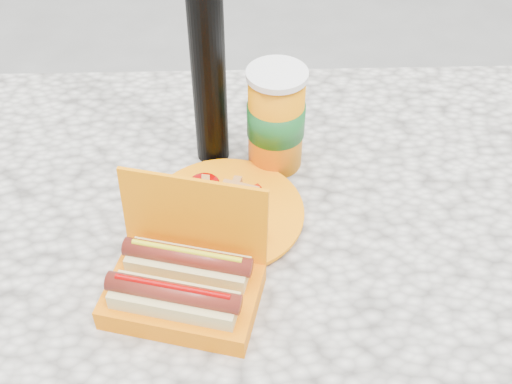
{
  "coord_description": "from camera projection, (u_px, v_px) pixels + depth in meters",
  "views": [
    {
      "loc": [
        0.05,
        -0.62,
        1.41
      ],
      "look_at": [
        0.06,
        0.02,
        0.8
      ],
      "focal_mm": 45.0,
      "sensor_mm": 36.0,
      "label": 1
    }
  ],
  "objects": [
    {
      "name": "picnic_table",
      "position": [
        215.0,
        277.0,
        0.98
      ],
      "size": [
        1.2,
        0.8,
        0.75
      ],
      "color": "beige",
      "rests_on": "ground"
    },
    {
      "name": "hotdog_box",
      "position": [
        183.0,
        284.0,
        0.79
      ],
      "size": [
        0.21,
        0.17,
        0.15
      ],
      "rotation": [
        0.0,
        0.0,
        -0.25
      ],
      "color": "orange",
      "rests_on": "picnic_table"
    },
    {
      "name": "fries_plate",
      "position": [
        222.0,
        216.0,
        0.9
      ],
      "size": [
        0.26,
        0.31,
        0.04
      ],
      "rotation": [
        0.0,
        0.0,
        -0.17
      ],
      "color": "yellow",
      "rests_on": "picnic_table"
    },
    {
      "name": "soda_cup",
      "position": [
        276.0,
        119.0,
        0.95
      ],
      "size": [
        0.09,
        0.09,
        0.17
      ],
      "rotation": [
        0.0,
        0.0,
        -0.3
      ],
      "color": "orange",
      "rests_on": "picnic_table"
    }
  ]
}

